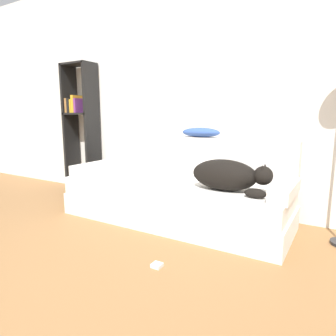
% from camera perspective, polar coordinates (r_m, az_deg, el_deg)
% --- Properties ---
extents(wall_back, '(7.96, 0.06, 2.70)m').
position_cam_1_polar(wall_back, '(3.39, 4.86, 15.52)').
color(wall_back, silver).
rests_on(wall_back, ground_plane).
extents(couch, '(2.19, 0.80, 0.39)m').
position_cam_1_polar(couch, '(2.94, 0.96, -6.41)').
color(couch, silver).
rests_on(couch, ground_plane).
extents(couch_backrest, '(2.15, 0.15, 0.41)m').
position_cam_1_polar(couch_backrest, '(3.14, 3.99, 2.20)').
color(couch_backrest, silver).
rests_on(couch_backrest, couch).
extents(couch_arm_left, '(0.15, 0.61, 0.10)m').
position_cam_1_polar(couch_arm_left, '(3.49, -13.78, 0.15)').
color(couch_arm_left, silver).
rests_on(couch_arm_left, couch).
extents(couch_arm_right, '(0.15, 0.61, 0.10)m').
position_cam_1_polar(couch_arm_right, '(2.54, 21.39, -3.95)').
color(couch_arm_right, silver).
rests_on(couch_arm_right, couch).
extents(dog, '(0.69, 0.31, 0.26)m').
position_cam_1_polar(dog, '(2.58, 11.32, -1.36)').
color(dog, black).
rests_on(dog, couch).
extents(laptop, '(0.33, 0.24, 0.02)m').
position_cam_1_polar(laptop, '(2.86, 0.00, -2.61)').
color(laptop, silver).
rests_on(laptop, couch).
extents(throw_pillow, '(0.41, 0.20, 0.10)m').
position_cam_1_polar(throw_pillow, '(3.07, 6.25, 6.76)').
color(throw_pillow, '#335199').
rests_on(throw_pillow, couch_backrest).
extents(bookshelf, '(0.44, 0.26, 1.68)m').
position_cam_1_polar(bookshelf, '(4.17, -16.38, 8.65)').
color(bookshelf, black).
rests_on(bookshelf, ground_plane).
extents(power_adapter, '(0.07, 0.07, 0.03)m').
position_cam_1_polar(power_adapter, '(2.15, -2.12, -18.03)').
color(power_adapter, silver).
rests_on(power_adapter, ground_plane).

